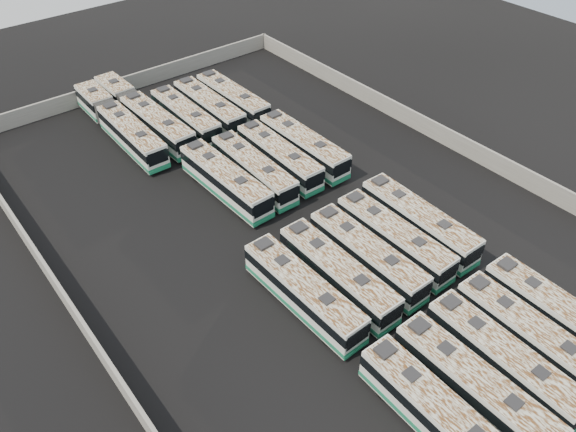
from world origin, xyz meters
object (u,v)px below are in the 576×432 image
object	(u,v)px
bus_back_far_left	(119,124)
bus_back_far_right	(233,99)
bus_midback_far_right	(303,146)
bus_front_far_left	(439,416)
bus_front_right	(531,337)
bus_front_center	(502,359)
bus_midfront_center	(367,256)
bus_front_left	(474,387)
bus_back_right	(209,107)
bus_midback_right	(279,157)
bus_midback_left	(225,180)
bus_midfront_far_right	(418,221)
bus_front_far_right	(558,316)
bus_midfront_far_left	(303,292)
bus_back_center	(186,117)
bus_midback_center	(254,169)
bus_back_left	(143,114)
bus_midfront_right	(394,238)

from	to	relation	value
bus_back_far_left	bus_back_far_right	world-z (taller)	bus_back_far_left
bus_midback_far_right	bus_back_far_right	bearing A→B (deg)	89.91
bus_front_far_left	bus_front_right	world-z (taller)	bus_front_far_left
bus_front_center	bus_midfront_center	size ratio (longest dim) A/B	1.00
bus_front_left	bus_back_right	xyz separation A→B (m)	(6.97, 45.17, 0.00)
bus_back_far_left	bus_midfront_center	bearing A→B (deg)	-77.82
bus_midfront_center	bus_back_far_right	bearing A→B (deg)	77.71
bus_front_far_left	bus_midback_right	world-z (taller)	bus_front_far_left
bus_front_far_left	bus_midback_left	size ratio (longest dim) A/B	0.97
bus_midfront_far_right	bus_back_far_left	size ratio (longest dim) A/B	0.65
bus_front_far_right	bus_midfront_far_left	distance (m)	20.10
bus_midfront_far_left	bus_back_far_left	distance (m)	34.22
bus_back_center	bus_midback_left	bearing A→B (deg)	-103.84
bus_front_center	bus_back_right	distance (m)	45.16
bus_back_far_left	bus_back_center	xyz separation A→B (m)	(7.03, -3.41, -0.04)
bus_midfront_far_left	bus_midfront_center	xyz separation A→B (m)	(7.14, -0.17, -0.03)
bus_midfront_far_right	bus_midback_center	bearing A→B (deg)	114.52
bus_front_center	bus_front_far_left	bearing A→B (deg)	-178.08
bus_midback_center	bus_front_far_right	bearing A→B (deg)	-75.94
bus_midback_left	bus_back_far_left	distance (m)	17.72
bus_front_left	bus_back_center	bearing A→B (deg)	85.24
bus_back_far_right	bus_midback_center	bearing A→B (deg)	-117.02
bus_midback_far_right	bus_back_far_right	distance (m)	13.99
bus_front_center	bus_back_center	world-z (taller)	bus_front_center
bus_front_right	bus_front_far_right	world-z (taller)	bus_front_far_right
bus_midfront_center	bus_back_left	world-z (taller)	bus_back_left
bus_midback_center	bus_midback_far_right	distance (m)	7.02
bus_front_left	bus_back_far_left	xyz separation A→B (m)	(-3.50, 48.48, 0.01)
bus_midback_left	bus_back_center	xyz separation A→B (m)	(3.54, 13.96, -0.07)
bus_front_far_right	bus_back_right	bearing A→B (deg)	95.67
bus_midback_center	bus_back_center	xyz separation A→B (m)	(0.07, 14.14, -0.01)
bus_midfront_center	bus_front_far_right	bearing A→B (deg)	-63.86
bus_midfront_far_right	bus_midback_right	size ratio (longest dim) A/B	1.03
bus_back_far_left	bus_back_center	bearing A→B (deg)	-25.27
bus_front_left	bus_back_far_right	world-z (taller)	bus_front_left
bus_back_center	bus_midfront_far_left	bearing A→B (deg)	-102.63
bus_back_left	bus_back_right	distance (m)	8.03
bus_midfront_far_right	bus_midfront_center	bearing A→B (deg)	-176.59
bus_back_left	bus_back_right	size ratio (longest dim) A/B	1.59
bus_midfront_far_right	bus_back_far_left	world-z (taller)	bus_midfront_far_right
bus_midback_left	bus_back_right	size ratio (longest dim) A/B	1.02
bus_back_far_left	bus_back_far_right	xyz separation A→B (m)	(13.95, -3.35, -0.02)
bus_front_center	bus_front_far_right	size ratio (longest dim) A/B	1.00
bus_front_center	bus_back_center	xyz separation A→B (m)	(0.00, 44.92, -0.00)
bus_front_far_left	bus_midback_center	bearing A→B (deg)	77.95
bus_front_right	bus_back_center	size ratio (longest dim) A/B	1.00
bus_front_right	bus_front_far_left	bearing A→B (deg)	-179.02
bus_midfront_far_left	bus_midback_right	distance (m)	19.96
bus_midfront_right	bus_midback_left	world-z (taller)	bus_midback_left
bus_front_right	bus_midfront_right	world-z (taller)	bus_midfront_right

